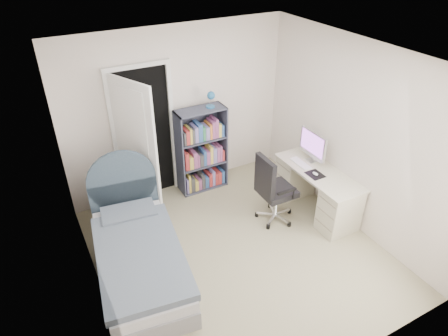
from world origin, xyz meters
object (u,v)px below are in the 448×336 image
desk (316,189)px  bookcase (202,153)px  nightstand (105,199)px  office_chair (272,187)px  floor_lamp (144,175)px  bed (138,254)px

desk → bookcase: bearing=131.7°
nightstand → office_chair: office_chair is taller
floor_lamp → desk: 2.47m
desk → office_chair: size_ratio=1.33×
bookcase → desk: bearing=-48.3°
bed → desk: bed is taller
nightstand → floor_lamp: bearing=3.7°
nightstand → floor_lamp: size_ratio=0.41×
floor_lamp → bookcase: bookcase is taller
office_chair → floor_lamp: bearing=142.2°
bookcase → desk: (1.18, -1.32, -0.25)m
desk → office_chair: desk is taller
bed → floor_lamp: floor_lamp is taller
bookcase → desk: size_ratio=1.15×
bed → desk: bearing=-0.8°
nightstand → bed: bearing=-85.3°
nightstand → desk: desk is taller
bed → bookcase: 1.98m
nightstand → floor_lamp: 0.63m
bookcase → office_chair: (0.47, -1.21, -0.04)m
bed → floor_lamp: size_ratio=1.49×
desk → office_chair: (-0.71, 0.10, 0.20)m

